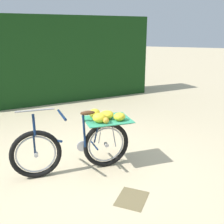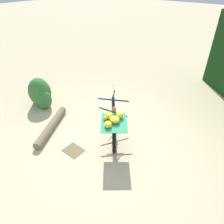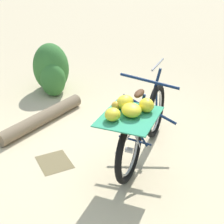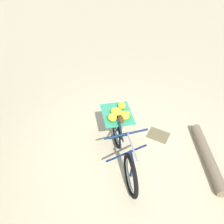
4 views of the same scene
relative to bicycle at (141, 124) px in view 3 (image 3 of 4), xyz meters
The scene contains 5 objects.
ground_plane 0.50m from the bicycle, 92.56° to the left, with size 60.00×60.00×0.00m, color beige.
bicycle is the anchor object (origin of this frame).
fallen_log 1.68m from the bicycle, 28.08° to the left, with size 0.19×0.19×1.56m, color #7F6B51.
shrub_cluster 2.64m from the bicycle, ahead, with size 0.92×0.63×0.88m.
leaf_litter_patch 1.13m from the bicycle, 66.36° to the left, with size 0.44×0.36×0.01m, color olive.
Camera 3 is at (-2.73, 1.69, 2.20)m, focal length 51.32 mm.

